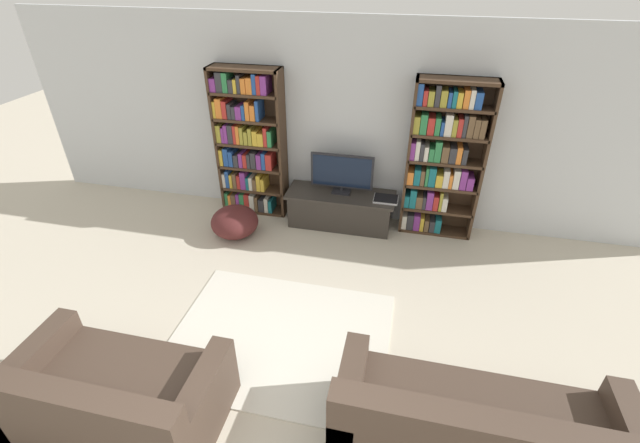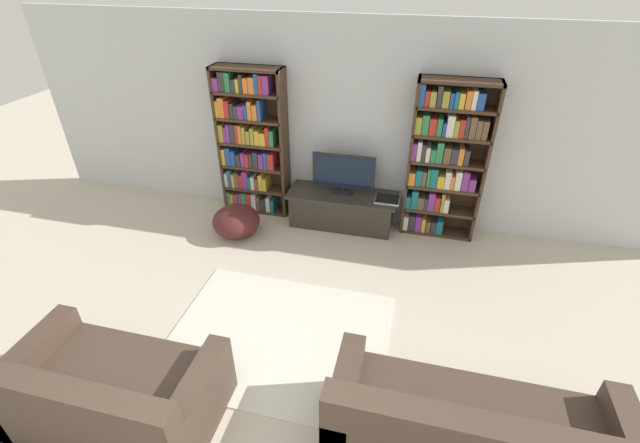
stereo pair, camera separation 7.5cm
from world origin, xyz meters
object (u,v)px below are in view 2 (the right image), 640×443
Objects in this scene: bookshelf_left at (251,144)px; tv_stand at (342,209)px; couch_left_sectional at (112,395)px; beanbag_ottoman at (236,221)px; television at (343,173)px; bookshelf_right at (444,160)px; couch_right_sofa at (474,439)px; laptop at (387,200)px.

tv_stand is at bearing -6.07° from bookshelf_left.
beanbag_ottoman is at bearing 92.77° from couch_left_sectional.
television reaches higher than couch_left_sectional.
bookshelf_right reaches higher than couch_right_sofa.
tv_stand is 0.69× the size of couch_right_sofa.
television reaches higher than tv_stand.
couch_left_sectional is 2.62× the size of beanbag_ottoman.
couch_right_sofa is at bearing -62.83° from television.
bookshelf_left and bookshelf_right have the same top height.
bookshelf_right is 3.21m from couch_right_sofa.
bookshelf_right is (2.52, 0.00, 0.03)m from bookshelf_left.
beanbag_ottoman is at bearing -155.17° from television.
television is 0.40× the size of couch_right_sofa.
bookshelf_left is 6.43× the size of laptop.
tv_stand is 0.89× the size of couch_left_sectional.
television is (-0.00, 0.03, 0.52)m from tv_stand.
bookshelf_left is 2.52m from bookshelf_right.
bookshelf_left reaches higher than laptop.
television is 2.63× the size of laptop.
tv_stand is 0.65m from laptop.
television is 0.51× the size of couch_left_sectional.
laptop reaches higher than tv_stand.
television is at bearing 70.51° from couch_left_sectional.
bookshelf_left is 3.48m from couch_left_sectional.
bookshelf_left is 1.06m from beanbag_ottoman.
television is at bearing 117.17° from couch_right_sofa.
bookshelf_right is 1.46m from tv_stand.
television is 3.53m from couch_left_sectional.
bookshelf_right is 0.84m from laptop.
tv_stand is (-1.22, -0.14, -0.79)m from bookshelf_right.
laptop is 0.51× the size of beanbag_ottoman.
bookshelf_right is 1.40× the size of tv_stand.
couch_left_sectional is at bearing -109.49° from television.
bookshelf_right is 1.24× the size of couch_left_sectional.
bookshelf_left is 1.00× the size of bookshelf_right.
bookshelf_right is at bearing 15.88° from laptop.
tv_stand is 4.61× the size of laptop.
beanbag_ottoman is at bearing 139.73° from couch_right_sofa.
couch_left_sectional is 0.78× the size of couch_right_sofa.
bookshelf_right is 2.74m from beanbag_ottoman.
couch_right_sofa is (1.54, -2.97, 0.06)m from tv_stand.
bookshelf_left is at bearing -179.98° from bookshelf_right.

